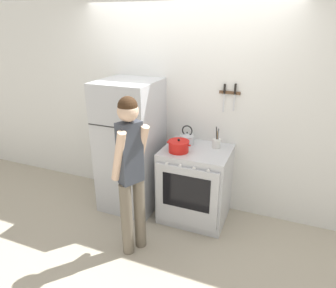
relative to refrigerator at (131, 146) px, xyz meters
name	(u,v)px	position (x,y,z in m)	size (l,w,h in m)	color
ground_plane	(181,198)	(0.55, 0.35, -0.82)	(14.00, 14.00, 0.00)	#B2A893
wall_back	(183,109)	(0.55, 0.38, 0.45)	(10.00, 0.06, 2.55)	silver
refrigerator	(131,146)	(0.00, 0.00, 0.00)	(0.69, 0.73, 1.65)	#B7BABF
stove_range	(195,184)	(0.85, 0.00, -0.36)	(0.78, 0.69, 0.91)	silver
dutch_oven_pot	(179,146)	(0.68, -0.11, 0.15)	(0.28, 0.24, 0.15)	red
tea_kettle	(187,138)	(0.69, 0.16, 0.15)	(0.21, 0.17, 0.23)	silver
utensil_jar	(216,143)	(1.05, 0.16, 0.15)	(0.10, 0.10, 0.26)	silver
person	(131,169)	(0.44, -0.78, 0.13)	(0.37, 0.41, 1.67)	#6B6051
wall_knife_strip	(230,93)	(1.13, 0.34, 0.71)	(0.24, 0.03, 0.34)	brown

